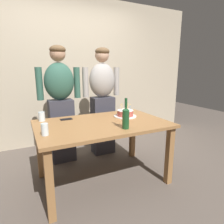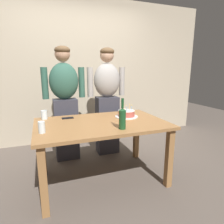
{
  "view_description": "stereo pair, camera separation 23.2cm",
  "coord_description": "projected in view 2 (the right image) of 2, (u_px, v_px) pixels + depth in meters",
  "views": [
    {
      "loc": [
        -0.84,
        -1.99,
        1.36
      ],
      "look_at": [
        0.15,
        0.05,
        0.84
      ],
      "focal_mm": 30.74,
      "sensor_mm": 36.0,
      "label": 1
    },
    {
      "loc": [
        -0.63,
        -2.08,
        1.36
      ],
      "look_at": [
        0.15,
        0.05,
        0.84
      ],
      "focal_mm": 30.74,
      "sensor_mm": 36.0,
      "label": 2
    }
  ],
  "objects": [
    {
      "name": "ground_plane",
      "position": [
        102.0,
        179.0,
        2.42
      ],
      "size": [
        10.0,
        10.0,
        0.0
      ],
      "primitive_type": "plane",
      "color": "#564C44"
    },
    {
      "name": "wine_bottle",
      "position": [
        122.0,
        118.0,
        1.97
      ],
      "size": [
        0.07,
        0.07,
        0.32
      ],
      "color": "#194723",
      "rests_on": "dining_table"
    },
    {
      "name": "water_glass_far",
      "position": [
        44.0,
        115.0,
        2.38
      ],
      "size": [
        0.08,
        0.08,
        0.11
      ],
      "primitive_type": "cylinder",
      "color": "silver",
      "rests_on": "dining_table"
    },
    {
      "name": "birthday_cake",
      "position": [
        127.0,
        114.0,
        2.48
      ],
      "size": [
        0.29,
        0.29,
        0.17
      ],
      "color": "white",
      "rests_on": "dining_table"
    },
    {
      "name": "back_wall",
      "position": [
        76.0,
        72.0,
        3.55
      ],
      "size": [
        5.2,
        0.1,
        2.6
      ],
      "primitive_type": "cube",
      "color": "tan",
      "rests_on": "ground_plane"
    },
    {
      "name": "person_woman_cardigan",
      "position": [
        107.0,
        100.0,
        3.02
      ],
      "size": [
        0.61,
        0.27,
        1.66
      ],
      "rotation": [
        0.0,
        0.0,
        3.14
      ],
      "color": "#33333D",
      "rests_on": "ground_plane"
    },
    {
      "name": "water_glass_near",
      "position": [
        42.0,
        127.0,
        1.86
      ],
      "size": [
        0.07,
        0.07,
        0.12
      ],
      "primitive_type": "cylinder",
      "color": "silver",
      "rests_on": "dining_table"
    },
    {
      "name": "person_man_bearded",
      "position": [
        65.0,
        102.0,
        2.8
      ],
      "size": [
        0.61,
        0.27,
        1.66
      ],
      "rotation": [
        0.0,
        0.0,
        3.14
      ],
      "color": "#33333D",
      "rests_on": "ground_plane"
    },
    {
      "name": "cell_phone",
      "position": [
        68.0,
        118.0,
        2.42
      ],
      "size": [
        0.15,
        0.07,
        0.01
      ],
      "primitive_type": "cube",
      "rotation": [
        0.0,
        0.0,
        0.02
      ],
      "color": "black",
      "rests_on": "dining_table"
    },
    {
      "name": "dining_table",
      "position": [
        101.0,
        130.0,
        2.27
      ],
      "size": [
        1.5,
        0.96,
        0.74
      ],
      "color": "olive",
      "rests_on": "ground_plane"
    }
  ]
}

